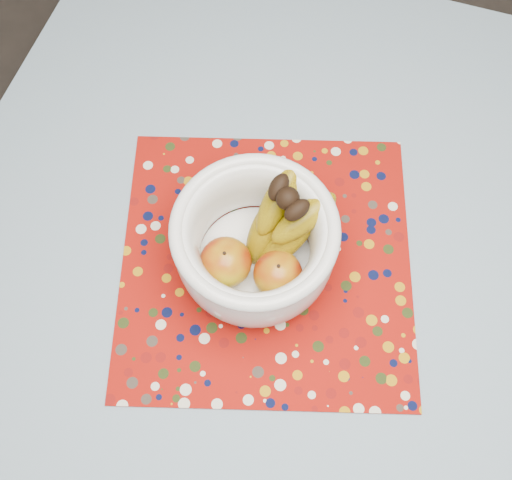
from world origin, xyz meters
TOP-DOWN VIEW (x-y plane):
  - table at (0.00, 0.00)m, footprint 1.20×1.20m
  - tablecloth at (0.00, 0.00)m, footprint 1.32×1.32m
  - placemat at (-0.12, 0.03)m, footprint 0.56×0.56m
  - fruit_bowl at (-0.12, 0.03)m, footprint 0.25×0.25m

SIDE VIEW (x-z plane):
  - table at x=0.00m, z-range 0.30..1.05m
  - tablecloth at x=0.00m, z-range 0.75..0.76m
  - placemat at x=-0.12m, z-range 0.76..0.76m
  - fruit_bowl at x=-0.12m, z-range 0.76..0.94m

